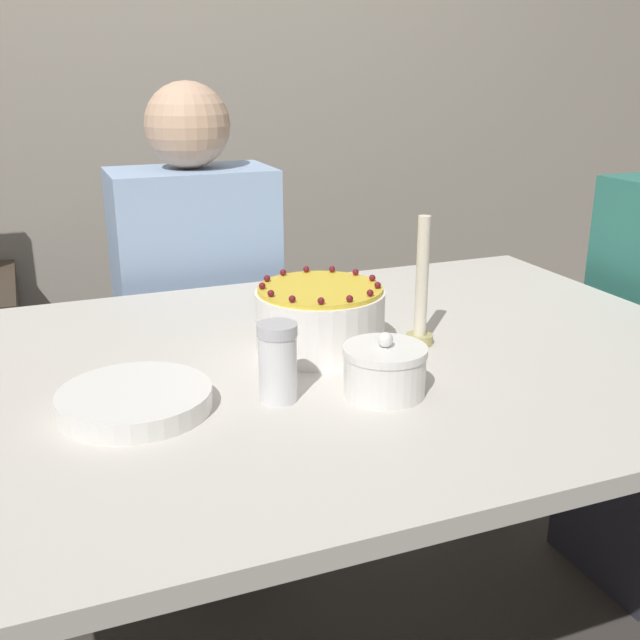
{
  "coord_description": "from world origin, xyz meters",
  "views": [
    {
      "loc": [
        -0.41,
        -1.14,
        1.25
      ],
      "look_at": [
        0.06,
        0.05,
        0.81
      ],
      "focal_mm": 42.0,
      "sensor_mm": 36.0,
      "label": 1
    }
  ],
  "objects_px": {
    "person_man_blue_shirt": "(200,350)",
    "candle": "(421,295)",
    "cake": "(320,318)",
    "sugar_shaker": "(278,362)",
    "sugar_bowl": "(385,370)"
  },
  "relations": [
    {
      "from": "cake",
      "to": "sugar_shaker",
      "type": "relative_size",
      "value": 1.88
    },
    {
      "from": "sugar_shaker",
      "to": "person_man_blue_shirt",
      "type": "relative_size",
      "value": 0.1
    },
    {
      "from": "candle",
      "to": "person_man_blue_shirt",
      "type": "relative_size",
      "value": 0.2
    },
    {
      "from": "sugar_bowl",
      "to": "person_man_blue_shirt",
      "type": "height_order",
      "value": "person_man_blue_shirt"
    },
    {
      "from": "sugar_bowl",
      "to": "person_man_blue_shirt",
      "type": "relative_size",
      "value": 0.11
    },
    {
      "from": "candle",
      "to": "sugar_shaker",
      "type": "bearing_deg",
      "value": -157.0
    },
    {
      "from": "candle",
      "to": "cake",
      "type": "bearing_deg",
      "value": 165.42
    },
    {
      "from": "cake",
      "to": "sugar_shaker",
      "type": "bearing_deg",
      "value": -127.8
    },
    {
      "from": "candle",
      "to": "sugar_bowl",
      "type": "bearing_deg",
      "value": -132.2
    },
    {
      "from": "sugar_bowl",
      "to": "candle",
      "type": "relative_size",
      "value": 0.55
    },
    {
      "from": "person_man_blue_shirt",
      "to": "candle",
      "type": "bearing_deg",
      "value": 110.04
    },
    {
      "from": "candle",
      "to": "person_man_blue_shirt",
      "type": "bearing_deg",
      "value": 110.04
    },
    {
      "from": "sugar_bowl",
      "to": "candle",
      "type": "xyz_separation_m",
      "value": [
        0.16,
        0.18,
        0.05
      ]
    },
    {
      "from": "sugar_shaker",
      "to": "sugar_bowl",
      "type": "bearing_deg",
      "value": -14.08
    },
    {
      "from": "sugar_bowl",
      "to": "person_man_blue_shirt",
      "type": "distance_m",
      "value": 0.93
    }
  ]
}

